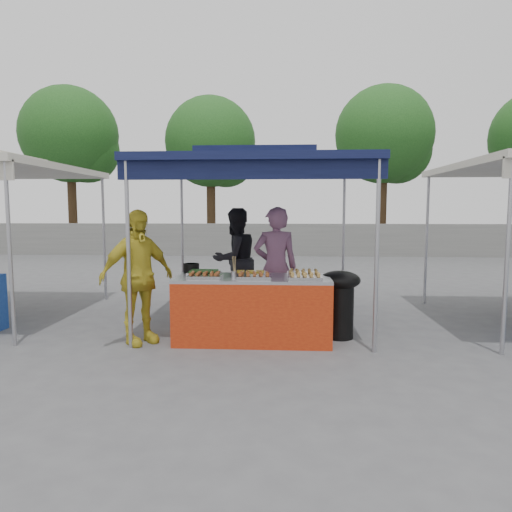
# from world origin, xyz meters

# --- Properties ---
(ground_plane) EXTENTS (80.00, 80.00, 0.00)m
(ground_plane) POSITION_xyz_m (0.00, 0.00, 0.00)
(ground_plane) COLOR #4E4E50
(back_wall) EXTENTS (40.00, 0.25, 1.20)m
(back_wall) POSITION_xyz_m (0.00, 11.00, 0.60)
(back_wall) COLOR slate
(back_wall) RESTS_ON ground_plane
(main_canopy) EXTENTS (3.20, 3.20, 2.57)m
(main_canopy) POSITION_xyz_m (0.00, 0.97, 2.37)
(main_canopy) COLOR #A4A4AA
(main_canopy) RESTS_ON ground_plane
(tree_0) EXTENTS (3.96, 3.96, 6.80)m
(tree_0) POSITION_xyz_m (-8.35, 12.97, 4.66)
(tree_0) COLOR #382615
(tree_0) RESTS_ON ground_plane
(tree_1) EXTENTS (3.70, 3.67, 6.31)m
(tree_1) POSITION_xyz_m (-2.44, 12.96, 4.32)
(tree_1) COLOR #382615
(tree_1) RESTS_ON ground_plane
(tree_2) EXTENTS (3.83, 3.83, 6.59)m
(tree_2) POSITION_xyz_m (4.50, 12.76, 4.51)
(tree_2) COLOR #382615
(tree_2) RESTS_ON ground_plane
(vendor_table) EXTENTS (2.00, 0.80, 0.85)m
(vendor_table) POSITION_xyz_m (0.00, -0.10, 0.43)
(vendor_table) COLOR #A92B0F
(vendor_table) RESTS_ON ground_plane
(food_tray_fl) EXTENTS (0.42, 0.30, 0.07)m
(food_tray_fl) POSITION_xyz_m (-0.59, -0.32, 0.88)
(food_tray_fl) COLOR #AFAFB3
(food_tray_fl) RESTS_ON vendor_table
(food_tray_fm) EXTENTS (0.42, 0.30, 0.07)m
(food_tray_fm) POSITION_xyz_m (0.03, -0.32, 0.88)
(food_tray_fm) COLOR #AFAFB3
(food_tray_fm) RESTS_ON vendor_table
(food_tray_fr) EXTENTS (0.42, 0.30, 0.07)m
(food_tray_fr) POSITION_xyz_m (0.66, -0.34, 0.88)
(food_tray_fr) COLOR #AFAFB3
(food_tray_fr) RESTS_ON vendor_table
(food_tray_bl) EXTENTS (0.42, 0.30, 0.07)m
(food_tray_bl) POSITION_xyz_m (-0.65, -0.05, 0.88)
(food_tray_bl) COLOR #AFAFB3
(food_tray_bl) RESTS_ON vendor_table
(food_tray_bm) EXTENTS (0.42, 0.30, 0.07)m
(food_tray_bm) POSITION_xyz_m (-0.04, -0.02, 0.88)
(food_tray_bm) COLOR #AFAFB3
(food_tray_bm) RESTS_ON vendor_table
(food_tray_br) EXTENTS (0.42, 0.30, 0.07)m
(food_tray_br) POSITION_xyz_m (0.66, -0.02, 0.88)
(food_tray_br) COLOR #AFAFB3
(food_tray_br) RESTS_ON vendor_table
(cooking_pot) EXTENTS (0.22, 0.22, 0.13)m
(cooking_pot) POSITION_xyz_m (-0.88, 0.24, 0.91)
(cooking_pot) COLOR black
(cooking_pot) RESTS_ON vendor_table
(skewer_cup) EXTENTS (0.08, 0.08, 0.10)m
(skewer_cup) POSITION_xyz_m (-0.22, -0.29, 0.90)
(skewer_cup) COLOR #A4A4AA
(skewer_cup) RESTS_ON vendor_table
(wok_burner) EXTENTS (0.54, 0.54, 0.91)m
(wok_burner) POSITION_xyz_m (1.15, 0.11, 0.54)
(wok_burner) COLOR black
(wok_burner) RESTS_ON ground_plane
(crate_left) EXTENTS (0.46, 0.32, 0.27)m
(crate_left) POSITION_xyz_m (-0.29, 0.43, 0.14)
(crate_left) COLOR navy
(crate_left) RESTS_ON ground_plane
(crate_right) EXTENTS (0.50, 0.35, 0.30)m
(crate_right) POSITION_xyz_m (0.18, 0.42, 0.15)
(crate_right) COLOR navy
(crate_right) RESTS_ON ground_plane
(crate_stacked) EXTENTS (0.48, 0.33, 0.29)m
(crate_stacked) POSITION_xyz_m (0.18, 0.42, 0.44)
(crate_stacked) COLOR navy
(crate_stacked) RESTS_ON crate_right
(vendor_woman) EXTENTS (0.69, 0.51, 1.76)m
(vendor_woman) POSITION_xyz_m (0.28, 0.63, 0.88)
(vendor_woman) COLOR #784C6C
(vendor_woman) RESTS_ON ground_plane
(helper_man) EXTENTS (1.07, 1.06, 1.75)m
(helper_man) POSITION_xyz_m (-0.42, 1.72, 0.87)
(helper_man) COLOR black
(helper_man) RESTS_ON ground_plane
(customer_person) EXTENTS (1.00, 1.02, 1.72)m
(customer_person) POSITION_xyz_m (-1.46, -0.30, 0.86)
(customer_person) COLOR gold
(customer_person) RESTS_ON ground_plane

